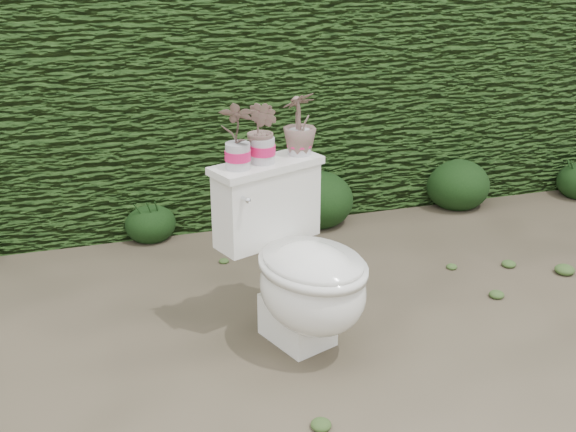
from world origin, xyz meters
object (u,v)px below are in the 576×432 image
object	(u,v)px
potted_plant_left	(237,137)
potted_plant_right	(300,125)
toilet	(300,269)
potted_plant_center	(262,134)

from	to	relation	value
potted_plant_left	potted_plant_right	xyz separation A→B (m)	(0.31, 0.11, -0.01)
toilet	potted_plant_right	bearing A→B (deg)	53.08
toilet	potted_plant_left	xyz separation A→B (m)	(-0.22, 0.17, 0.56)
potted_plant_left	potted_plant_right	bearing A→B (deg)	-136.77
toilet	potted_plant_left	size ratio (longest dim) A/B	2.88
potted_plant_right	potted_plant_left	bearing A→B (deg)	-2.87
toilet	potted_plant_right	size ratio (longest dim) A/B	3.00
potted_plant_left	potted_plant_center	size ratio (longest dim) A/B	1.07
toilet	potted_plant_right	xyz separation A→B (m)	(0.08, 0.29, 0.55)
potted_plant_center	potted_plant_right	distance (m)	0.20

